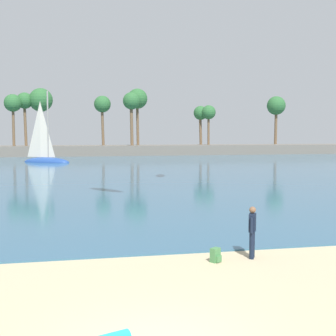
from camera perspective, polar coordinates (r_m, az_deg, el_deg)
sea at (r=66.40m, az=-10.18°, el=1.02°), size 220.00×104.27×0.06m
palm_headland at (r=78.52m, az=-12.14°, el=3.69°), size 118.72×6.22×13.09m
person_at_waterline at (r=14.64m, az=10.68°, el=-7.82°), size 0.34×0.49×1.67m
backpack_by_trailer at (r=14.21m, az=6.08°, el=-11.00°), size 0.37×0.37×0.44m
sailboat_near_shore at (r=61.67m, az=-15.34°, el=1.54°), size 7.02×5.45×10.10m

